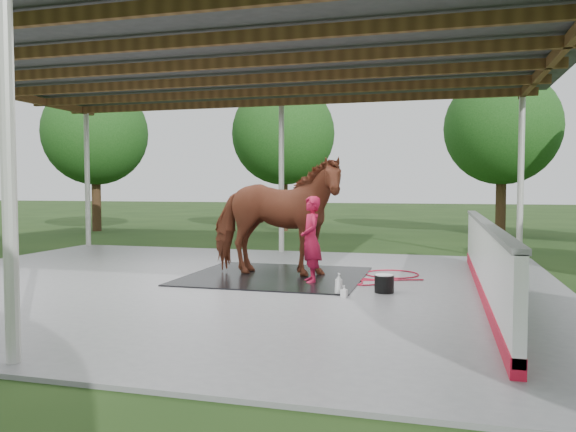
% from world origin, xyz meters
% --- Properties ---
extents(ground, '(100.00, 100.00, 0.00)m').
position_xyz_m(ground, '(0.00, 0.00, 0.00)').
color(ground, '#1E3814').
extents(concrete_slab, '(12.00, 10.00, 0.05)m').
position_xyz_m(concrete_slab, '(0.00, 0.00, 0.03)').
color(concrete_slab, slate).
rests_on(concrete_slab, ground).
extents(pavilion_structure, '(12.60, 10.60, 4.05)m').
position_xyz_m(pavilion_structure, '(0.00, -0.00, 3.97)').
color(pavilion_structure, beige).
rests_on(pavilion_structure, ground).
extents(dasher_board, '(0.16, 8.00, 1.15)m').
position_xyz_m(dasher_board, '(4.60, 0.00, 0.59)').
color(dasher_board, red).
rests_on(dasher_board, concrete_slab).
extents(tree_belt, '(28.00, 28.00, 5.80)m').
position_xyz_m(tree_belt, '(0.30, 0.90, 3.79)').
color(tree_belt, '#382314').
rests_on(tree_belt, ground).
extents(rubber_mat, '(3.23, 3.03, 0.02)m').
position_xyz_m(rubber_mat, '(0.97, 0.88, 0.06)').
color(rubber_mat, black).
rests_on(rubber_mat, concrete_slab).
extents(horse, '(2.61, 1.21, 2.19)m').
position_xyz_m(horse, '(0.97, 0.88, 1.17)').
color(horse, brown).
rests_on(horse, rubber_mat).
extents(handler, '(0.55, 0.65, 1.52)m').
position_xyz_m(handler, '(1.76, 0.40, 0.81)').
color(handler, '#BA133A').
rests_on(handler, concrete_slab).
extents(wash_bucket, '(0.31, 0.31, 0.29)m').
position_xyz_m(wash_bucket, '(3.08, -0.19, 0.20)').
color(wash_bucket, black).
rests_on(wash_bucket, concrete_slab).
extents(soap_bottle_a, '(0.18, 0.18, 0.34)m').
position_xyz_m(soap_bottle_a, '(2.42, -0.56, 0.22)').
color(soap_bottle_a, silver).
rests_on(soap_bottle_a, concrete_slab).
extents(soap_bottle_b, '(0.11, 0.11, 0.19)m').
position_xyz_m(soap_bottle_b, '(2.53, -0.76, 0.14)').
color(soap_bottle_b, '#338CD8').
rests_on(soap_bottle_b, concrete_slab).
extents(hose_coil, '(1.96, 2.13, 0.02)m').
position_xyz_m(hose_coil, '(2.64, 1.06, 0.06)').
color(hose_coil, '#AC0C27').
rests_on(hose_coil, concrete_slab).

